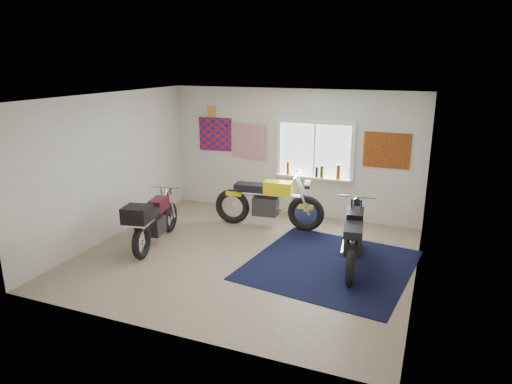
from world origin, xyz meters
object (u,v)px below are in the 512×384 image
at_px(yellow_triumph, 268,203).
at_px(maroon_tourer, 152,221).
at_px(black_chrome_bike, 353,239).
at_px(navy_rug, 330,265).

relative_size(yellow_triumph, maroon_tourer, 1.19).
bearing_deg(black_chrome_bike, navy_rug, 105.75).
relative_size(black_chrome_bike, maroon_tourer, 1.07).
relative_size(navy_rug, black_chrome_bike, 1.27).
height_order(yellow_triumph, black_chrome_bike, yellow_triumph).
height_order(black_chrome_bike, maroon_tourer, black_chrome_bike).
bearing_deg(maroon_tourer, navy_rug, -93.11).
distance_m(black_chrome_bike, maroon_tourer, 3.52).
bearing_deg(navy_rug, black_chrome_bike, 23.31).
height_order(navy_rug, black_chrome_bike, black_chrome_bike).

